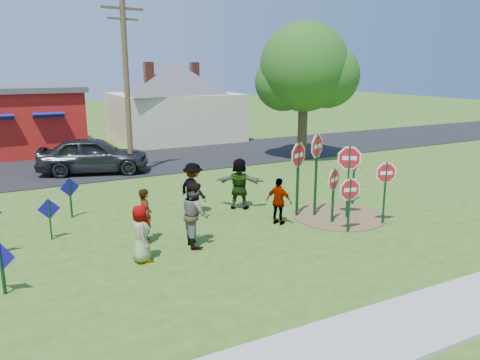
% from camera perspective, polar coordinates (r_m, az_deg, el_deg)
% --- Properties ---
extents(ground, '(120.00, 120.00, 0.00)m').
position_cam_1_polar(ground, '(15.06, -4.02, -5.86)').
color(ground, '#355719').
rests_on(ground, ground).
extents(sidewalk, '(22.00, 1.80, 0.08)m').
position_cam_1_polar(sidewalk, '(9.54, 14.76, -18.43)').
color(sidewalk, '#9E9E99').
rests_on(sidewalk, ground).
extents(road, '(120.00, 7.50, 0.04)m').
position_cam_1_polar(road, '(25.65, -14.47, 2.02)').
color(road, black).
rests_on(road, ground).
extents(dirt_patch, '(3.20, 3.20, 0.03)m').
position_cam_1_polar(dirt_patch, '(16.52, 11.90, -4.29)').
color(dirt_patch, brown).
rests_on(dirt_patch, ground).
extents(cream_house, '(9.40, 9.40, 6.50)m').
position_cam_1_polar(cream_house, '(33.03, -8.08, 9.94)').
color(cream_house, beige).
rests_on(cream_house, ground).
extents(stop_sign_a, '(0.94, 0.20, 1.85)m').
position_cam_1_polar(stop_sign_a, '(14.69, 13.22, -1.64)').
color(stop_sign_a, '#103D1E').
rests_on(stop_sign_a, ground).
extents(stop_sign_b, '(0.98, 0.51, 2.98)m').
position_cam_1_polar(stop_sign_b, '(15.89, 9.34, 3.12)').
color(stop_sign_b, '#103D1E').
rests_on(stop_sign_b, ground).
extents(stop_sign_c, '(0.91, 0.61, 2.61)m').
position_cam_1_polar(stop_sign_c, '(15.97, 13.15, 1.74)').
color(stop_sign_c, '#103D1E').
rests_on(stop_sign_c, ground).
extents(stop_sign_d, '(0.92, 0.37, 2.08)m').
position_cam_1_polar(stop_sign_d, '(17.73, 13.76, 1.67)').
color(stop_sign_d, '#103D1E').
rests_on(stop_sign_d, ground).
extents(stop_sign_e, '(0.93, 0.45, 1.98)m').
position_cam_1_polar(stop_sign_e, '(15.43, 11.35, -0.45)').
color(stop_sign_e, '#103D1E').
rests_on(stop_sign_e, ground).
extents(stop_sign_f, '(0.86, 0.35, 2.19)m').
position_cam_1_polar(stop_sign_f, '(15.66, 17.35, 0.25)').
color(stop_sign_f, '#103D1E').
rests_on(stop_sign_f, ground).
extents(stop_sign_g, '(1.06, 0.48, 2.71)m').
position_cam_1_polar(stop_sign_g, '(15.81, 7.10, 2.12)').
color(stop_sign_g, '#103D1E').
rests_on(stop_sign_g, ground).
extents(blue_diamond_a, '(0.59, 0.40, 1.26)m').
position_cam_1_polar(blue_diamond_a, '(11.88, -27.09, -8.94)').
color(blue_diamond_a, '#103D1E').
rests_on(blue_diamond_a, ground).
extents(blue_diamond_c, '(0.63, 0.08, 1.27)m').
position_cam_1_polar(blue_diamond_c, '(14.92, -22.21, -3.89)').
color(blue_diamond_c, '#103D1E').
rests_on(blue_diamond_c, ground).
extents(blue_diamond_d, '(0.65, 0.18, 1.40)m').
position_cam_1_polar(blue_diamond_d, '(16.79, -20.01, -1.50)').
color(blue_diamond_d, '#103D1E').
rests_on(blue_diamond_d, ground).
extents(person_a, '(0.59, 0.81, 1.54)m').
position_cam_1_polar(person_a, '(12.59, -11.97, -6.41)').
color(person_a, '#464D93').
rests_on(person_a, ground).
extents(person_b, '(0.39, 0.59, 1.61)m').
position_cam_1_polar(person_b, '(13.91, -11.43, -4.28)').
color(person_b, '#2A6F67').
rests_on(person_b, ground).
extents(person_c, '(0.82, 1.00, 1.88)m').
position_cam_1_polar(person_c, '(13.41, -5.50, -4.15)').
color(person_c, brown).
rests_on(person_c, ground).
extents(person_d, '(1.02, 1.35, 1.84)m').
position_cam_1_polar(person_d, '(16.13, -5.74, -1.13)').
color(person_d, '#393A3E').
rests_on(person_d, ground).
extents(person_e, '(0.80, 0.97, 1.55)m').
position_cam_1_polar(person_e, '(15.20, 4.78, -2.63)').
color(person_e, '#49325A').
rests_on(person_e, ground).
extents(person_f, '(1.72, 1.47, 1.86)m').
position_cam_1_polar(person_f, '(16.79, -0.07, -0.43)').
color(person_f, '#1E4E2F').
rests_on(person_f, ground).
extents(suv, '(5.50, 3.52, 1.74)m').
position_cam_1_polar(suv, '(23.40, -17.44, 2.94)').
color(suv, '#29292D').
rests_on(suv, road).
extents(utility_pole, '(1.96, 0.42, 8.04)m').
position_cam_1_polar(utility_pole, '(22.37, -13.65, 11.29)').
color(utility_pole, '#4C3823').
rests_on(utility_pole, ground).
extents(leafy_tree, '(5.18, 4.72, 7.36)m').
position_cam_1_polar(leafy_tree, '(25.73, 8.06, 12.94)').
color(leafy_tree, '#382819').
rests_on(leafy_tree, ground).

